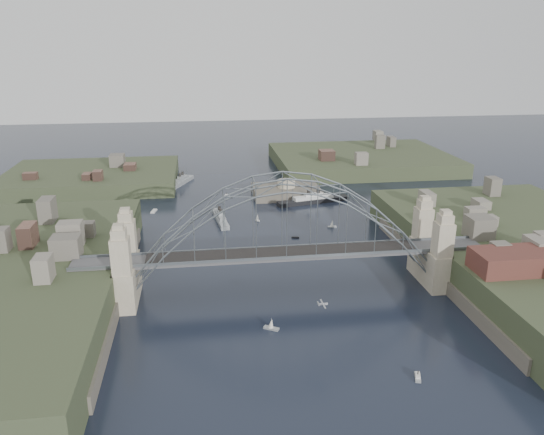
{
  "coord_description": "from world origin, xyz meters",
  "views": [
    {
      "loc": [
        -16.25,
        -99.2,
        49.41
      ],
      "look_at": [
        0.0,
        18.0,
        10.0
      ],
      "focal_mm": 35.14,
      "sensor_mm": 36.0,
      "label": 1
    }
  ],
  "objects_px": {
    "bridge": "(284,235)",
    "ocean_liner": "(313,200)",
    "naval_cruiser_far": "(182,181)",
    "fort_island": "(286,197)",
    "wharf_shed": "(526,260)",
    "naval_cruiser_near": "(220,218)"
  },
  "relations": [
    {
      "from": "bridge",
      "to": "ocean_liner",
      "type": "xyz_separation_m",
      "value": [
        19.3,
        60.77,
        -11.4
      ]
    },
    {
      "from": "naval_cruiser_far",
      "to": "bridge",
      "type": "bearing_deg",
      "value": -75.71
    },
    {
      "from": "naval_cruiser_far",
      "to": "fort_island",
      "type": "bearing_deg",
      "value": -30.44
    },
    {
      "from": "bridge",
      "to": "fort_island",
      "type": "relative_size",
      "value": 3.82
    },
    {
      "from": "wharf_shed",
      "to": "ocean_liner",
      "type": "bearing_deg",
      "value": 108.28
    },
    {
      "from": "fort_island",
      "to": "wharf_shed",
      "type": "xyz_separation_m",
      "value": [
        32.0,
        -84.0,
        10.34
      ]
    },
    {
      "from": "naval_cruiser_near",
      "to": "naval_cruiser_far",
      "type": "distance_m",
      "value": 45.23
    },
    {
      "from": "ocean_liner",
      "to": "naval_cruiser_far",
      "type": "bearing_deg",
      "value": 144.84
    },
    {
      "from": "bridge",
      "to": "wharf_shed",
      "type": "bearing_deg",
      "value": -17.65
    },
    {
      "from": "naval_cruiser_far",
      "to": "ocean_liner",
      "type": "xyz_separation_m",
      "value": [
        42.37,
        -29.84,
        0.03
      ]
    },
    {
      "from": "bridge",
      "to": "naval_cruiser_far",
      "type": "xyz_separation_m",
      "value": [
        -23.07,
        90.61,
        -11.43
      ]
    },
    {
      "from": "bridge",
      "to": "ocean_liner",
      "type": "relative_size",
      "value": 3.46
    },
    {
      "from": "bridge",
      "to": "wharf_shed",
      "type": "distance_m",
      "value": 46.23
    },
    {
      "from": "naval_cruiser_near",
      "to": "wharf_shed",
      "type": "bearing_deg",
      "value": -47.94
    },
    {
      "from": "naval_cruiser_far",
      "to": "ocean_liner",
      "type": "distance_m",
      "value": 51.83
    },
    {
      "from": "fort_island",
      "to": "ocean_liner",
      "type": "distance_m",
      "value": 11.84
    },
    {
      "from": "naval_cruiser_near",
      "to": "ocean_liner",
      "type": "xyz_separation_m",
      "value": [
        30.35,
        13.76,
        0.1
      ]
    },
    {
      "from": "naval_cruiser_near",
      "to": "ocean_liner",
      "type": "distance_m",
      "value": 33.32
    },
    {
      "from": "fort_island",
      "to": "naval_cruiser_far",
      "type": "distance_m",
      "value": 40.7
    },
    {
      "from": "bridge",
      "to": "naval_cruiser_near",
      "type": "height_order",
      "value": "bridge"
    },
    {
      "from": "fort_island",
      "to": "naval_cruiser_far",
      "type": "bearing_deg",
      "value": 149.56
    },
    {
      "from": "naval_cruiser_near",
      "to": "ocean_liner",
      "type": "relative_size",
      "value": 0.73
    }
  ]
}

